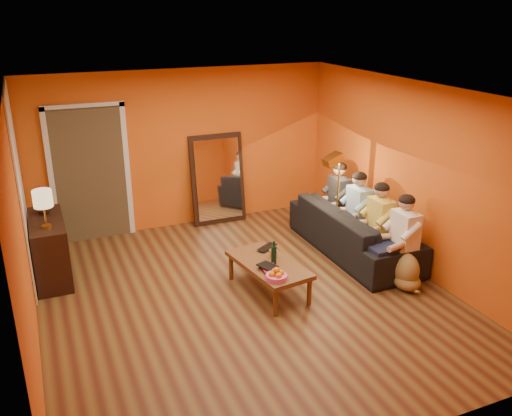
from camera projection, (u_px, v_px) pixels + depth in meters
name	position (u px, v px, depth m)	size (l,w,h in m)	color
room_shell	(235.00, 193.00, 6.82)	(5.00, 5.50, 2.60)	brown
white_accent	(20.00, 186.00, 7.10)	(0.02, 1.90, 2.58)	white
doorway_recess	(89.00, 173.00, 8.48)	(1.06, 0.30, 2.10)	#3F2D19
door_jamb_left	(51.00, 180.00, 8.17)	(0.08, 0.06, 2.20)	white
door_jamb_right	(127.00, 171.00, 8.59)	(0.08, 0.06, 2.20)	white
door_header	(82.00, 106.00, 8.00)	(1.22, 0.06, 0.08)	white
mirror_frame	(218.00, 179.00, 9.16)	(0.92, 0.06, 1.52)	black
mirror_glass	(218.00, 180.00, 9.13)	(0.78, 0.02, 1.36)	white
sideboard	(50.00, 249.00, 7.33)	(0.44, 1.18, 0.85)	black
table_lamp	(44.00, 209.00, 6.83)	(0.24, 0.24, 0.51)	beige
sofa	(354.00, 230.00, 8.12)	(0.95, 2.42, 0.71)	black
coffee_table	(268.00, 277.00, 7.03)	(0.62, 1.22, 0.42)	brown
floor_lamp	(338.00, 200.00, 8.28)	(0.30, 0.24, 1.44)	gold
dog	(406.00, 266.00, 7.10)	(0.34, 0.53, 0.63)	#AC8A4D
person_far_left	(404.00, 238.00, 7.21)	(0.70, 0.44, 1.22)	white
person_mid_left	(380.00, 224.00, 7.69)	(0.70, 0.44, 1.22)	gold
person_mid_right	(358.00, 211.00, 8.16)	(0.70, 0.44, 1.22)	#93BDE3
person_far_right	(339.00, 200.00, 8.63)	(0.70, 0.44, 1.22)	#323237
fruit_bowl	(276.00, 273.00, 6.50)	(0.26, 0.26, 0.16)	#EB52AE
wine_bottle	(274.00, 252.00, 6.88)	(0.07, 0.07, 0.31)	black
tumbler	(273.00, 254.00, 7.08)	(0.11, 0.11, 0.10)	#B27F3F
laptop	(270.00, 249.00, 7.32)	(0.33, 0.22, 0.03)	black
book_lower	(262.00, 271.00, 6.71)	(0.16, 0.22, 0.02)	black
book_mid	(262.00, 269.00, 6.72)	(0.18, 0.25, 0.02)	#B21425
book_upper	(262.00, 268.00, 6.69)	(0.18, 0.24, 0.02)	black
vase	(44.00, 207.00, 7.36)	(0.19, 0.19, 0.20)	black
flowers	(41.00, 191.00, 7.28)	(0.17, 0.17, 0.42)	#B21425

